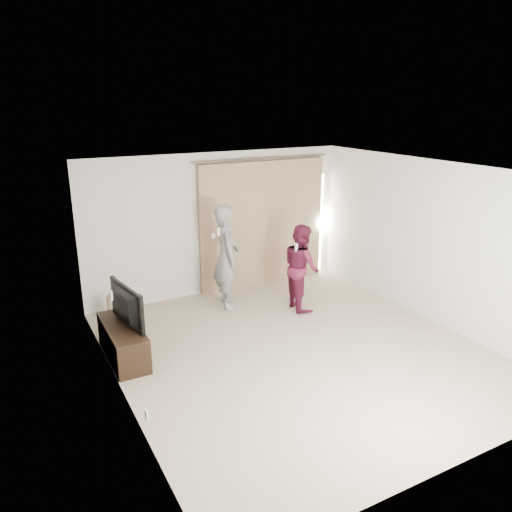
# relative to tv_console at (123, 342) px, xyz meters

# --- Properties ---
(floor) EXTENTS (5.50, 5.50, 0.00)m
(floor) POSITION_rel_tv_console_xyz_m (2.27, -1.00, -0.24)
(floor) COLOR tan
(floor) RESTS_ON ground
(wall_back) EXTENTS (5.00, 0.04, 2.60)m
(wall_back) POSITION_rel_tv_console_xyz_m (2.27, 1.75, 1.06)
(wall_back) COLOR silver
(wall_back) RESTS_ON ground
(wall_left) EXTENTS (0.04, 5.50, 2.60)m
(wall_left) POSITION_rel_tv_console_xyz_m (-0.23, -1.00, 1.06)
(wall_left) COLOR silver
(wall_left) RESTS_ON ground
(ceiling) EXTENTS (5.00, 5.50, 0.01)m
(ceiling) POSITION_rel_tv_console_xyz_m (2.27, -1.00, 2.36)
(ceiling) COLOR white
(ceiling) RESTS_ON wall_back
(curtain) EXTENTS (2.80, 0.11, 2.46)m
(curtain) POSITION_rel_tv_console_xyz_m (3.18, 1.68, 0.96)
(curtain) COLOR tan
(curtain) RESTS_ON ground
(tv_console) EXTENTS (0.44, 1.27, 0.49)m
(tv_console) POSITION_rel_tv_console_xyz_m (0.00, 0.00, 0.00)
(tv_console) COLOR black
(tv_console) RESTS_ON ground
(tv) EXTENTS (0.29, 1.01, 0.57)m
(tv) POSITION_rel_tv_console_xyz_m (0.00, 0.00, 0.53)
(tv) COLOR black
(tv) RESTS_ON tv_console
(scratching_post) EXTENTS (0.31, 0.31, 0.41)m
(scratching_post) POSITION_rel_tv_console_xyz_m (0.17, 1.40, -0.08)
(scratching_post) COLOR tan
(scratching_post) RESTS_ON ground
(person_man) EXTENTS (0.57, 0.74, 1.82)m
(person_man) POSITION_rel_tv_console_xyz_m (2.07, 1.00, 0.67)
(person_man) COLOR gray
(person_man) RESTS_ON ground
(person_woman) EXTENTS (0.67, 0.80, 1.49)m
(person_woman) POSITION_rel_tv_console_xyz_m (3.17, 0.32, 0.50)
(person_woman) COLOR #57162E
(person_woman) RESTS_ON ground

